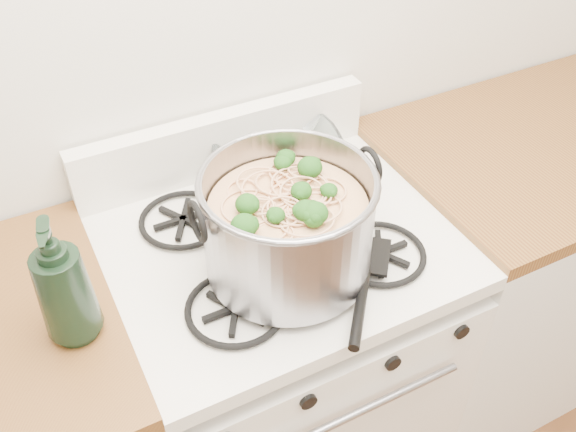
{
  "coord_description": "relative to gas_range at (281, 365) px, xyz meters",
  "views": [
    {
      "loc": [
        -0.46,
        0.32,
        1.89
      ],
      "look_at": [
        -0.03,
        1.16,
        1.06
      ],
      "focal_mm": 40.0,
      "sensor_mm": 36.0,
      "label": 1
    }
  ],
  "objects": [
    {
      "name": "glass_bowl",
      "position": [
        0.1,
        0.2,
        0.5
      ],
      "size": [
        0.16,
        0.16,
        0.03
      ],
      "primitive_type": "imported",
      "rotation": [
        0.0,
        0.0,
        -0.34
      ],
      "color": "white",
      "rests_on": "gas_range"
    },
    {
      "name": "counter_right",
      "position": [
        0.88,
        0.0,
        0.02
      ],
      "size": [
        1.0,
        0.65,
        0.92
      ],
      "color": "silver",
      "rests_on": "ground"
    },
    {
      "name": "gas_range",
      "position": [
        0.0,
        0.0,
        0.0
      ],
      "size": [
        0.76,
        0.66,
        0.92
      ],
      "color": "white",
      "rests_on": "ground"
    },
    {
      "name": "stock_pot",
      "position": [
        -0.03,
        -0.1,
        0.59
      ],
      "size": [
        0.38,
        0.35,
        0.24
      ],
      "color": "gray",
      "rests_on": "gas_range"
    },
    {
      "name": "bottle",
      "position": [
        -0.46,
        -0.07,
        0.62
      ],
      "size": [
        0.13,
        0.13,
        0.27
      ],
      "primitive_type": "imported",
      "rotation": [
        0.0,
        0.0,
        -0.21
      ],
      "color": "black",
      "rests_on": "counter_left"
    },
    {
      "name": "spatula",
      "position": [
        0.14,
        -0.15,
        0.5
      ],
      "size": [
        0.42,
        0.42,
        0.02
      ],
      "primitive_type": null,
      "rotation": [
        0.0,
        0.0,
        -0.67
      ],
      "color": "black",
      "rests_on": "gas_range"
    }
  ]
}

